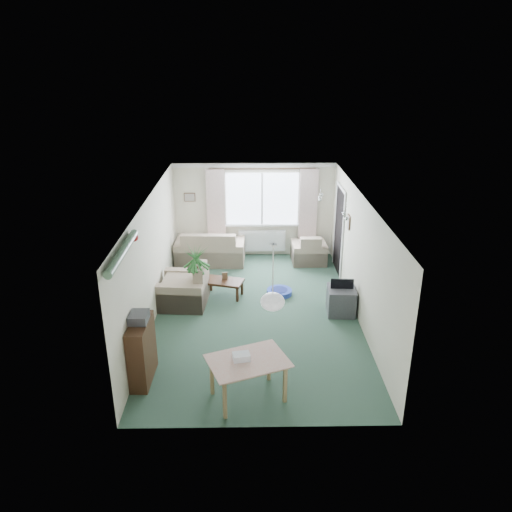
{
  "coord_description": "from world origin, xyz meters",
  "views": [
    {
      "loc": [
        -0.15,
        -8.82,
        4.86
      ],
      "look_at": [
        0.0,
        0.3,
        1.15
      ],
      "focal_mm": 35.0,
      "sensor_mm": 36.0,
      "label": 1
    }
  ],
  "objects_px": {
    "sofa": "(210,246)",
    "dining_table": "(248,380)",
    "coffee_table": "(224,288)",
    "tv_cube": "(341,300)",
    "pet_bed": "(279,292)",
    "bookshelf": "(142,351)",
    "armchair_corner": "(309,248)",
    "houseplant": "(197,278)",
    "armchair_left": "(183,284)"
  },
  "relations": [
    {
      "from": "houseplant",
      "to": "dining_table",
      "type": "height_order",
      "value": "houseplant"
    },
    {
      "from": "armchair_left",
      "to": "pet_bed",
      "type": "height_order",
      "value": "armchair_left"
    },
    {
      "from": "bookshelf",
      "to": "dining_table",
      "type": "distance_m",
      "value": 1.76
    },
    {
      "from": "tv_cube",
      "to": "houseplant",
      "type": "bearing_deg",
      "value": 178.28
    },
    {
      "from": "armchair_corner",
      "to": "coffee_table",
      "type": "bearing_deg",
      "value": 41.29
    },
    {
      "from": "houseplant",
      "to": "dining_table",
      "type": "relative_size",
      "value": 1.3
    },
    {
      "from": "armchair_left",
      "to": "bookshelf",
      "type": "relative_size",
      "value": 0.96
    },
    {
      "from": "armchair_corner",
      "to": "houseplant",
      "type": "bearing_deg",
      "value": 42.16
    },
    {
      "from": "armchair_left",
      "to": "bookshelf",
      "type": "bearing_deg",
      "value": -2.85
    },
    {
      "from": "bookshelf",
      "to": "coffee_table",
      "type": "bearing_deg",
      "value": 70.19
    },
    {
      "from": "armchair_corner",
      "to": "armchair_left",
      "type": "xyz_separation_m",
      "value": [
        -2.86,
        -2.21,
        0.07
      ]
    },
    {
      "from": "sofa",
      "to": "dining_table",
      "type": "bearing_deg",
      "value": 101.83
    },
    {
      "from": "coffee_table",
      "to": "armchair_corner",
      "type": "bearing_deg",
      "value": 42.51
    },
    {
      "from": "coffee_table",
      "to": "pet_bed",
      "type": "height_order",
      "value": "coffee_table"
    },
    {
      "from": "coffee_table",
      "to": "pet_bed",
      "type": "xyz_separation_m",
      "value": [
        1.2,
        0.05,
        -0.13
      ]
    },
    {
      "from": "houseplant",
      "to": "armchair_left",
      "type": "bearing_deg",
      "value": 148.83
    },
    {
      "from": "coffee_table",
      "to": "sofa",
      "type": "bearing_deg",
      "value": 102.41
    },
    {
      "from": "armchair_corner",
      "to": "armchair_left",
      "type": "distance_m",
      "value": 3.61
    },
    {
      "from": "sofa",
      "to": "houseplant",
      "type": "relative_size",
      "value": 1.24
    },
    {
      "from": "dining_table",
      "to": "armchair_left",
      "type": "bearing_deg",
      "value": 113.17
    },
    {
      "from": "armchair_left",
      "to": "dining_table",
      "type": "xyz_separation_m",
      "value": [
        1.33,
        -3.11,
        -0.12
      ]
    },
    {
      "from": "sofa",
      "to": "armchair_left",
      "type": "distance_m",
      "value": 2.27
    },
    {
      "from": "armchair_left",
      "to": "pet_bed",
      "type": "relative_size",
      "value": 1.82
    },
    {
      "from": "tv_cube",
      "to": "armchair_left",
      "type": "bearing_deg",
      "value": 175.43
    },
    {
      "from": "armchair_corner",
      "to": "tv_cube",
      "type": "height_order",
      "value": "armchair_corner"
    },
    {
      "from": "armchair_corner",
      "to": "dining_table",
      "type": "height_order",
      "value": "armchair_corner"
    },
    {
      "from": "dining_table",
      "to": "coffee_table",
      "type": "bearing_deg",
      "value": 98.47
    },
    {
      "from": "sofa",
      "to": "coffee_table",
      "type": "relative_size",
      "value": 2.08
    },
    {
      "from": "armchair_corner",
      "to": "dining_table",
      "type": "bearing_deg",
      "value": 72.8
    },
    {
      "from": "sofa",
      "to": "pet_bed",
      "type": "distance_m",
      "value": 2.48
    },
    {
      "from": "coffee_table",
      "to": "houseplant",
      "type": "relative_size",
      "value": 0.6
    },
    {
      "from": "houseplant",
      "to": "pet_bed",
      "type": "relative_size",
      "value": 2.5
    },
    {
      "from": "armchair_left",
      "to": "houseplant",
      "type": "distance_m",
      "value": 0.44
    },
    {
      "from": "coffee_table",
      "to": "bookshelf",
      "type": "xyz_separation_m",
      "value": [
        -1.16,
        -2.95,
        0.33
      ]
    },
    {
      "from": "sofa",
      "to": "bookshelf",
      "type": "bearing_deg",
      "value": 83.25
    },
    {
      "from": "sofa",
      "to": "coffee_table",
      "type": "height_order",
      "value": "sofa"
    },
    {
      "from": "houseplant",
      "to": "dining_table",
      "type": "distance_m",
      "value": 3.11
    },
    {
      "from": "armchair_corner",
      "to": "bookshelf",
      "type": "bearing_deg",
      "value": 55.2
    },
    {
      "from": "coffee_table",
      "to": "bookshelf",
      "type": "bearing_deg",
      "value": -111.44
    },
    {
      "from": "coffee_table",
      "to": "dining_table",
      "type": "distance_m",
      "value": 3.5
    },
    {
      "from": "pet_bed",
      "to": "tv_cube",
      "type": "bearing_deg",
      "value": -35.49
    },
    {
      "from": "coffee_table",
      "to": "tv_cube",
      "type": "relative_size",
      "value": 1.37
    },
    {
      "from": "bookshelf",
      "to": "tv_cube",
      "type": "xyz_separation_m",
      "value": [
        3.54,
        2.16,
        -0.24
      ]
    },
    {
      "from": "bookshelf",
      "to": "armchair_left",
      "type": "bearing_deg",
      "value": 84.19
    },
    {
      "from": "armchair_left",
      "to": "tv_cube",
      "type": "relative_size",
      "value": 1.67
    },
    {
      "from": "houseplant",
      "to": "tv_cube",
      "type": "bearing_deg",
      "value": -5.08
    },
    {
      "from": "armchair_corner",
      "to": "houseplant",
      "type": "relative_size",
      "value": 0.61
    },
    {
      "from": "sofa",
      "to": "armchair_corner",
      "type": "relative_size",
      "value": 2.03
    },
    {
      "from": "tv_cube",
      "to": "pet_bed",
      "type": "bearing_deg",
      "value": 147.87
    },
    {
      "from": "sofa",
      "to": "dining_table",
      "type": "height_order",
      "value": "sofa"
    }
  ]
}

